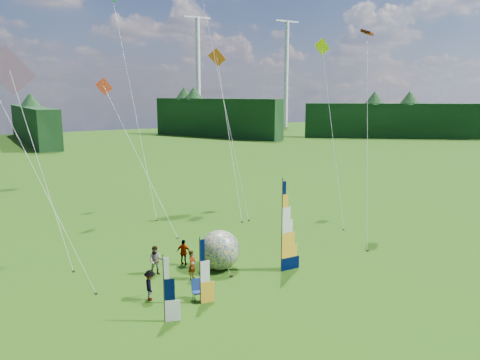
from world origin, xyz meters
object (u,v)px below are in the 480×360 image
side_banner_left (200,272)px  camp_chair (198,290)px  spectator_d (184,252)px  kite_whale (219,69)px  feather_banner_main (282,227)px  side_banner_far (164,290)px  spectator_c (150,285)px  bol_inflatable (220,250)px  spectator_b (156,260)px  spectator_a (192,265)px

side_banner_left → camp_chair: size_ratio=3.09×
spectator_d → kite_whale: kite_whale is taller
side_banner_left → camp_chair: bearing=89.2°
feather_banner_main → side_banner_far: size_ratio=1.73×
side_banner_far → spectator_c: bearing=104.2°
bol_inflatable → kite_whale: 19.12m
kite_whale → spectator_b: bearing=-146.6°
side_banner_far → bol_inflatable: 6.77m
spectator_c → spectator_b: bearing=-10.8°
spectator_d → camp_chair: (-1.43, -4.82, -0.24)m
side_banner_far → spectator_a: 4.99m
feather_banner_main → spectator_d: size_ratio=3.42×
side_banner_left → spectator_a: (0.99, 2.98, -0.81)m
spectator_d → kite_whale: size_ratio=0.06×
bol_inflatable → spectator_a: bearing=-164.8°
side_banner_far → spectator_c: (0.27, 2.50, -0.75)m
spectator_b → spectator_a: bearing=-20.3°
side_banner_left → feather_banner_main: bearing=22.9°
spectator_a → spectator_b: size_ratio=0.98×
side_banner_far → spectator_c: 2.63m
spectator_b → spectator_d: (1.99, 0.58, -0.06)m
side_banner_left → kite_whale: (10.58, 17.25, 10.48)m
spectator_a → camp_chair: 2.74m
bol_inflatable → side_banner_far: bearing=-140.1°
feather_banner_main → side_banner_far: feather_banner_main is taller
side_banner_left → spectator_c: bearing=148.4°
side_banner_far → bol_inflatable: bearing=60.2°
side_banner_far → spectator_d: side_banner_far is taller
bol_inflatable → spectator_c: (-4.93, -1.83, -0.39)m
spectator_b → kite_whale: size_ratio=0.07×
spectator_c → kite_whale: size_ratio=0.06×
spectator_b → kite_whale: kite_whale is taller
side_banner_far → spectator_b: side_banner_far is taller
camp_chair → kite_whale: bearing=70.2°
feather_banner_main → bol_inflatable: bearing=143.9°
side_banner_far → spectator_c: size_ratio=1.98×
side_banner_far → kite_whale: bearing=75.0°
spectator_c → camp_chair: size_ratio=1.46×
spectator_c → spectator_a: bearing=-50.9°
feather_banner_main → spectator_b: size_ratio=3.15×
feather_banner_main → kite_whale: 19.12m
feather_banner_main → spectator_c: 7.97m
kite_whale → camp_chair: bearing=-137.3°
side_banner_far → feather_banner_main: bearing=35.3°
spectator_c → camp_chair: 2.39m
side_banner_far → kite_whale: (12.77, 18.05, 10.59)m
spectator_c → side_banner_left: bearing=-116.3°
spectator_a → spectator_d: size_ratio=1.06×
feather_banner_main → side_banner_left: 6.06m
feather_banner_main → spectator_b: bearing=154.2°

